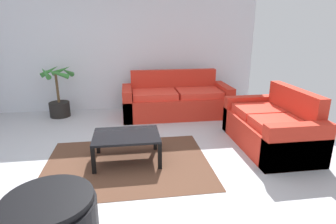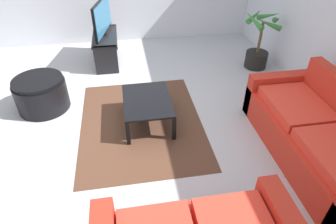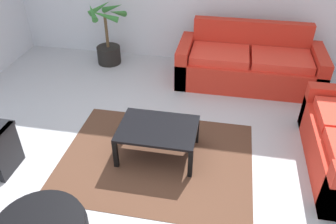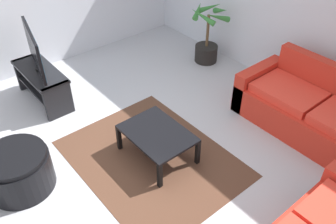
% 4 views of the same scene
% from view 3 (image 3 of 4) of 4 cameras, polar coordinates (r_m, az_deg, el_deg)
% --- Properties ---
extents(ground_plane, '(6.60, 6.60, 0.00)m').
position_cam_3_polar(ground_plane, '(3.84, -4.03, -10.21)').
color(ground_plane, '#B2B2B7').
extents(couch_main, '(2.18, 0.90, 0.90)m').
position_cam_3_polar(couch_main, '(5.47, 13.42, 7.67)').
color(couch_main, red).
rests_on(couch_main, ground).
extents(coffee_table, '(0.89, 0.65, 0.39)m').
position_cam_3_polar(coffee_table, '(3.85, -1.72, -3.19)').
color(coffee_table, black).
rests_on(coffee_table, ground).
extents(area_rug, '(2.20, 1.70, 0.01)m').
position_cam_3_polar(area_rug, '(4.00, -1.94, -7.86)').
color(area_rug, '#513323').
rests_on(area_rug, ground).
extents(potted_palm, '(0.65, 0.66, 1.06)m').
position_cam_3_polar(potted_palm, '(6.01, -10.08, 11.56)').
color(potted_palm, black).
rests_on(potted_palm, ground).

